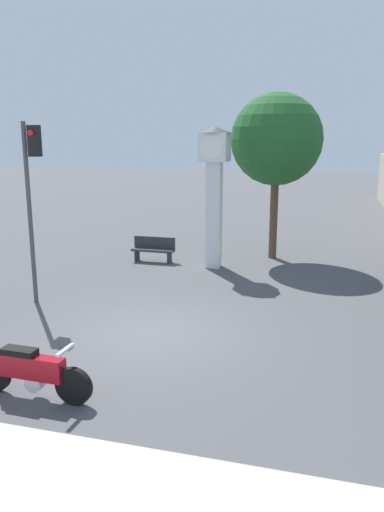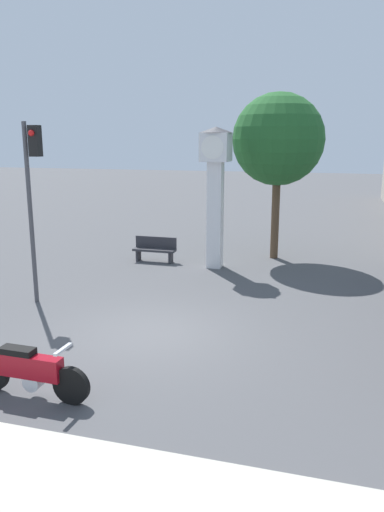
% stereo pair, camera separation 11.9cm
% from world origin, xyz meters
% --- Properties ---
extents(ground_plane, '(120.00, 120.00, 0.00)m').
position_xyz_m(ground_plane, '(0.00, 0.00, 0.00)').
color(ground_plane, '#4C4C4F').
extents(motorcycle, '(2.31, 0.50, 1.02)m').
position_xyz_m(motorcycle, '(-0.97, -3.37, 0.49)').
color(motorcycle, black).
rests_on(motorcycle, ground_plane).
extents(clock_tower, '(1.14, 1.14, 4.88)m').
position_xyz_m(clock_tower, '(0.02, 6.50, 3.22)').
color(clock_tower, white).
rests_on(clock_tower, ground_plane).
extents(traffic_light, '(0.50, 0.35, 4.92)m').
position_xyz_m(traffic_light, '(-3.77, 1.33, 3.35)').
color(traffic_light, '#47474C').
rests_on(traffic_light, ground_plane).
extents(street_tree, '(3.37, 3.37, 6.14)m').
position_xyz_m(street_tree, '(1.88, 8.55, 4.44)').
color(street_tree, brown).
rests_on(street_tree, ground_plane).
extents(bench, '(1.60, 0.44, 0.92)m').
position_xyz_m(bench, '(-2.32, 6.71, 0.49)').
color(bench, '#2D2D33').
rests_on(bench, ground_plane).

